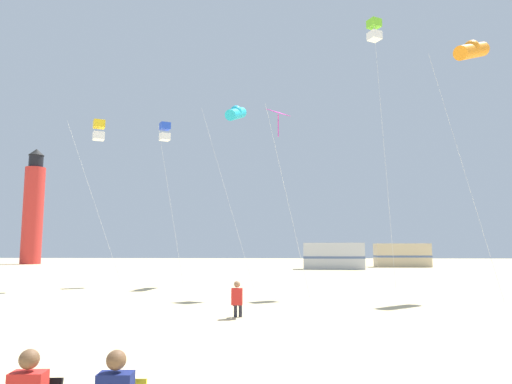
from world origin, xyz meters
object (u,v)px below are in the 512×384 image
at_px(kite_box_blue, 165,132).
at_px(kite_diamond_magenta, 279,119).
at_px(kite_tube_orange, 472,50).
at_px(kite_tube_cyan, 236,113).
at_px(rv_van_silver, 334,256).
at_px(lighthouse_distant, 33,209).
at_px(kite_box_lime, 374,31).
at_px(kite_box_gold, 99,130).
at_px(rv_van_tan, 402,255).
at_px(kite_flyer_standing, 237,298).

distance_m(kite_box_blue, kite_diamond_magenta, 9.95).
bearing_deg(kite_box_blue, kite_tube_orange, -21.52).
bearing_deg(kite_tube_cyan, rv_van_silver, 69.00).
xyz_separation_m(kite_tube_cyan, rv_van_silver, (8.41, 21.90, -9.37)).
distance_m(kite_tube_orange, lighthouse_distant, 62.60).
bearing_deg(kite_box_blue, lighthouse_distant, 127.99).
bearing_deg(kite_tube_orange, kite_box_lime, 152.74).
bearing_deg(kite_box_gold, kite_box_blue, 48.03).
height_order(kite_tube_cyan, kite_diamond_magenta, kite_tube_cyan).
height_order(kite_box_blue, lighthouse_distant, lighthouse_distant).
height_order(lighthouse_distant, rv_van_tan, lighthouse_distant).
xyz_separation_m(lighthouse_distant, rv_van_tan, (50.42, -8.03, -6.45)).
distance_m(kite_box_lime, rv_van_tan, 36.47).
distance_m(kite_flyer_standing, rv_van_tan, 45.12).
xyz_separation_m(kite_box_gold, lighthouse_distant, (-25.57, 39.84, -1.04)).
distance_m(kite_box_lime, kite_box_gold, 16.31).
relative_size(kite_box_blue, rv_van_silver, 1.55).
xyz_separation_m(kite_box_blue, rv_van_tan, (21.88, 28.52, -8.21)).
distance_m(kite_tube_orange, kite_tube_cyan, 13.83).
xyz_separation_m(kite_box_lime, rv_van_silver, (0.46, 26.34, -12.52)).
bearing_deg(kite_box_blue, rv_van_tan, 52.50).
distance_m(kite_flyer_standing, rv_van_silver, 36.30).
relative_size(kite_box_lime, rv_van_tan, 2.25).
bearing_deg(kite_box_lime, rv_van_tan, 74.11).
xyz_separation_m(kite_tube_orange, kite_box_gold, (-19.65, 3.28, -2.85)).
relative_size(kite_tube_orange, rv_van_silver, 1.89).
bearing_deg(lighthouse_distant, rv_van_silver, -19.41).
xyz_separation_m(kite_box_blue, lighthouse_distant, (-28.54, 36.54, -1.76)).
bearing_deg(kite_flyer_standing, kite_tube_orange, -145.91).
bearing_deg(kite_box_blue, rv_van_silver, 59.39).
bearing_deg(kite_diamond_magenta, kite_box_gold, 161.98).
bearing_deg(kite_tube_orange, kite_tube_cyan, 151.45).
bearing_deg(kite_box_lime, kite_box_gold, 175.84).
relative_size(kite_flyer_standing, kite_box_gold, 0.12).
distance_m(kite_box_blue, rv_van_silver, 26.75).
relative_size(kite_flyer_standing, kite_box_lime, 0.08).
bearing_deg(rv_van_tan, kite_diamond_magenta, -113.07).
bearing_deg(kite_tube_cyan, lighthouse_distant, 132.18).
bearing_deg(kite_diamond_magenta, lighthouse_distant, 129.70).
bearing_deg(kite_tube_orange, rv_van_silver, 97.43).
height_order(kite_diamond_magenta, rv_van_tan, kite_diamond_magenta).
bearing_deg(kite_tube_orange, lighthouse_distant, 136.36).
bearing_deg(kite_diamond_magenta, kite_tube_orange, 0.41).
height_order(kite_flyer_standing, kite_box_lime, kite_box_lime).
xyz_separation_m(kite_box_blue, kite_box_gold, (-2.97, -3.30, -0.72)).
xyz_separation_m(kite_tube_cyan, lighthouse_distant, (-33.10, 36.53, -2.92)).
height_order(kite_box_lime, lighthouse_distant, lighthouse_distant).
height_order(kite_tube_orange, kite_tube_cyan, kite_tube_orange).
relative_size(kite_flyer_standing, lighthouse_distant, 0.07).
xyz_separation_m(kite_flyer_standing, kite_tube_orange, (10.68, 7.13, 11.11)).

